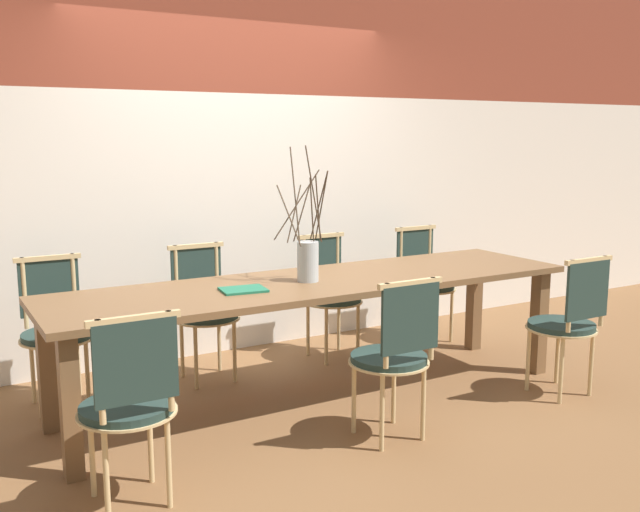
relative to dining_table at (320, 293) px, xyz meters
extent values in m
plane|color=brown|center=(0.00, 0.00, -0.69)|extent=(16.00, 16.00, 0.00)
cube|color=silver|center=(0.00, 1.28, 0.30)|extent=(12.00, 0.06, 1.97)
cube|color=brown|center=(0.00, 1.28, 1.90)|extent=(12.00, 0.06, 1.23)
cube|color=brown|center=(0.00, 0.00, 0.06)|extent=(3.37, 0.87, 0.04)
cube|color=brown|center=(-1.58, -0.33, -0.32)|extent=(0.09, 0.09, 0.73)
cube|color=brown|center=(1.58, -0.33, -0.32)|extent=(0.09, 0.09, 0.73)
cube|color=brown|center=(-1.58, 0.33, -0.32)|extent=(0.09, 0.09, 0.73)
cube|color=brown|center=(1.58, 0.33, -0.32)|extent=(0.09, 0.09, 0.73)
cylinder|color=#233833|center=(-1.40, -0.69, -0.23)|extent=(0.42, 0.42, 0.04)
cylinder|color=tan|center=(-1.40, -0.69, -0.26)|extent=(0.45, 0.45, 0.01)
cylinder|color=tan|center=(-1.54, -0.55, -0.47)|extent=(0.03, 0.03, 0.44)
cylinder|color=tan|center=(-1.26, -0.55, -0.47)|extent=(0.03, 0.03, 0.44)
cylinder|color=tan|center=(-1.54, -0.83, -0.47)|extent=(0.03, 0.03, 0.44)
cylinder|color=tan|center=(-1.26, -0.83, -0.47)|extent=(0.03, 0.03, 0.44)
cylinder|color=tan|center=(-1.55, -0.87, 0.01)|extent=(0.03, 0.03, 0.45)
cylinder|color=tan|center=(-1.25, -0.87, 0.01)|extent=(0.03, 0.03, 0.45)
cube|color=#233833|center=(-1.40, -0.88, 0.03)|extent=(0.36, 0.02, 0.36)
cube|color=tan|center=(-1.40, -0.87, 0.22)|extent=(0.40, 0.03, 0.03)
cylinder|color=#233833|center=(0.04, -0.69, -0.23)|extent=(0.42, 0.42, 0.04)
cylinder|color=tan|center=(0.04, -0.69, -0.26)|extent=(0.45, 0.45, 0.01)
cylinder|color=tan|center=(-0.10, -0.55, -0.47)|extent=(0.03, 0.03, 0.44)
cylinder|color=tan|center=(0.17, -0.55, -0.47)|extent=(0.03, 0.03, 0.44)
cylinder|color=tan|center=(-0.10, -0.83, -0.47)|extent=(0.03, 0.03, 0.44)
cylinder|color=tan|center=(0.17, -0.83, -0.47)|extent=(0.03, 0.03, 0.44)
cylinder|color=tan|center=(-0.11, -0.87, 0.01)|extent=(0.03, 0.03, 0.45)
cylinder|color=tan|center=(0.18, -0.87, 0.01)|extent=(0.03, 0.03, 0.45)
cube|color=#233833|center=(0.04, -0.88, 0.03)|extent=(0.36, 0.02, 0.36)
cube|color=tan|center=(0.04, -0.87, 0.22)|extent=(0.40, 0.03, 0.03)
cylinder|color=#233833|center=(1.39, -0.69, -0.23)|extent=(0.42, 0.42, 0.04)
cylinder|color=tan|center=(1.39, -0.69, -0.26)|extent=(0.45, 0.45, 0.01)
cylinder|color=tan|center=(1.25, -0.55, -0.47)|extent=(0.03, 0.03, 0.44)
cylinder|color=tan|center=(1.53, -0.55, -0.47)|extent=(0.03, 0.03, 0.44)
cylinder|color=tan|center=(1.25, -0.83, -0.47)|extent=(0.03, 0.03, 0.44)
cylinder|color=tan|center=(1.53, -0.83, -0.47)|extent=(0.03, 0.03, 0.44)
cylinder|color=tan|center=(1.24, -0.87, 0.01)|extent=(0.03, 0.03, 0.45)
cylinder|color=tan|center=(1.54, -0.87, 0.01)|extent=(0.03, 0.03, 0.45)
cube|color=#233833|center=(1.39, -0.88, 0.03)|extent=(0.36, 0.02, 0.36)
cube|color=tan|center=(1.39, -0.87, 0.22)|extent=(0.40, 0.03, 0.03)
cylinder|color=#233833|center=(-1.45, 0.69, -0.23)|extent=(0.42, 0.42, 0.04)
cylinder|color=tan|center=(-1.45, 0.69, -0.26)|extent=(0.45, 0.45, 0.01)
cylinder|color=tan|center=(-1.32, 0.55, -0.47)|extent=(0.03, 0.03, 0.44)
cylinder|color=tan|center=(-1.59, 0.55, -0.47)|extent=(0.03, 0.03, 0.44)
cylinder|color=tan|center=(-1.32, 0.83, -0.47)|extent=(0.03, 0.03, 0.44)
cylinder|color=tan|center=(-1.59, 0.83, -0.47)|extent=(0.03, 0.03, 0.44)
cylinder|color=tan|center=(-1.31, 0.87, 0.01)|extent=(0.03, 0.03, 0.45)
cylinder|color=tan|center=(-1.60, 0.87, 0.01)|extent=(0.03, 0.03, 0.45)
cube|color=#233833|center=(-1.45, 0.88, 0.03)|extent=(0.36, 0.02, 0.36)
cube|color=tan|center=(-1.45, 0.87, 0.22)|extent=(0.40, 0.03, 0.03)
cylinder|color=#233833|center=(-0.49, 0.69, -0.23)|extent=(0.42, 0.42, 0.04)
cylinder|color=tan|center=(-0.49, 0.69, -0.26)|extent=(0.45, 0.45, 0.01)
cylinder|color=tan|center=(-0.35, 0.55, -0.47)|extent=(0.03, 0.03, 0.44)
cylinder|color=tan|center=(-0.62, 0.55, -0.47)|extent=(0.03, 0.03, 0.44)
cylinder|color=tan|center=(-0.35, 0.83, -0.47)|extent=(0.03, 0.03, 0.44)
cylinder|color=tan|center=(-0.62, 0.83, -0.47)|extent=(0.03, 0.03, 0.44)
cylinder|color=tan|center=(-0.34, 0.87, 0.01)|extent=(0.03, 0.03, 0.45)
cylinder|color=tan|center=(-0.63, 0.87, 0.01)|extent=(0.03, 0.03, 0.45)
cube|color=#233833|center=(-0.49, 0.88, 0.03)|extent=(0.36, 0.02, 0.36)
cube|color=tan|center=(-0.49, 0.87, 0.22)|extent=(0.40, 0.03, 0.03)
cylinder|color=#233833|center=(0.51, 0.69, -0.23)|extent=(0.42, 0.42, 0.04)
cylinder|color=tan|center=(0.51, 0.69, -0.26)|extent=(0.45, 0.45, 0.01)
cylinder|color=tan|center=(0.65, 0.55, -0.47)|extent=(0.03, 0.03, 0.44)
cylinder|color=tan|center=(0.37, 0.55, -0.47)|extent=(0.03, 0.03, 0.44)
cylinder|color=tan|center=(0.65, 0.83, -0.47)|extent=(0.03, 0.03, 0.44)
cylinder|color=tan|center=(0.37, 0.83, -0.47)|extent=(0.03, 0.03, 0.44)
cylinder|color=tan|center=(0.66, 0.87, 0.01)|extent=(0.03, 0.03, 0.45)
cylinder|color=tan|center=(0.36, 0.87, 0.01)|extent=(0.03, 0.03, 0.45)
cube|color=#233833|center=(0.51, 0.88, 0.03)|extent=(0.36, 0.02, 0.36)
cube|color=tan|center=(0.51, 0.87, 0.22)|extent=(0.40, 0.03, 0.03)
cylinder|color=#233833|center=(1.41, 0.69, -0.23)|extent=(0.42, 0.42, 0.04)
cylinder|color=tan|center=(1.41, 0.69, -0.26)|extent=(0.45, 0.45, 0.01)
cylinder|color=tan|center=(1.55, 0.55, -0.47)|extent=(0.03, 0.03, 0.44)
cylinder|color=tan|center=(1.27, 0.55, -0.47)|extent=(0.03, 0.03, 0.44)
cylinder|color=tan|center=(1.55, 0.83, -0.47)|extent=(0.03, 0.03, 0.44)
cylinder|color=tan|center=(1.27, 0.83, -0.47)|extent=(0.03, 0.03, 0.44)
cylinder|color=tan|center=(1.56, 0.87, 0.01)|extent=(0.03, 0.03, 0.45)
cylinder|color=tan|center=(1.26, 0.87, 0.01)|extent=(0.03, 0.03, 0.45)
cube|color=#233833|center=(1.41, 0.88, 0.03)|extent=(0.36, 0.02, 0.36)
cube|color=tan|center=(1.41, 0.87, 0.22)|extent=(0.40, 0.03, 0.03)
cylinder|color=#B2BCC1|center=(-0.09, 0.00, 0.21)|extent=(0.13, 0.13, 0.25)
cylinder|color=#473828|center=(0.01, -0.01, 0.55)|extent=(0.03, 0.19, 0.44)
cylinder|color=#473828|center=(-0.14, 0.08, 0.50)|extent=(0.16, 0.11, 0.34)
cylinder|color=#473828|center=(-0.07, -0.02, 0.53)|extent=(0.06, 0.05, 0.39)
cylinder|color=#473828|center=(0.00, 0.01, 0.54)|extent=(0.03, 0.19, 0.43)
cylinder|color=#473828|center=(-0.22, -0.01, 0.50)|extent=(0.03, 0.27, 0.35)
cylinder|color=#473828|center=(-0.08, -0.06, 0.62)|extent=(0.13, 0.03, 0.58)
cylinder|color=#473828|center=(-0.16, 0.02, 0.62)|extent=(0.03, 0.17, 0.57)
cylinder|color=#473828|center=(-0.07, 0.16, 0.54)|extent=(0.32, 0.03, 0.43)
cylinder|color=#473828|center=(-0.09, 0.06, 0.50)|extent=(0.13, 0.02, 0.34)
cylinder|color=#473828|center=(-0.04, -0.04, 0.54)|extent=(0.10, 0.11, 0.41)
cube|color=#1E6B4C|center=(-0.54, -0.05, 0.09)|extent=(0.28, 0.23, 0.01)
camera|label=1|loc=(-2.17, -3.75, 0.97)|focal=40.00mm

